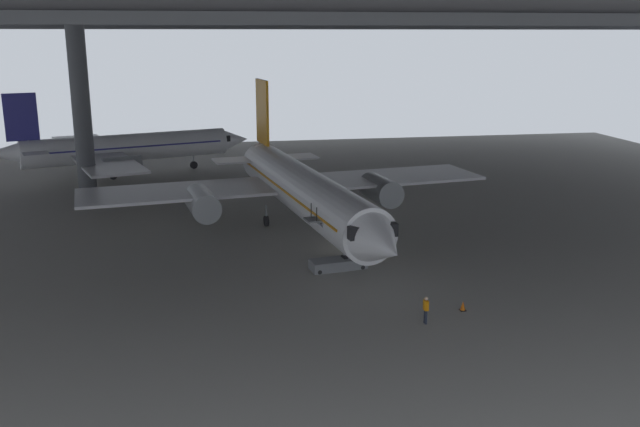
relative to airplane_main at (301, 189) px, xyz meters
name	(u,v)px	position (x,y,z in m)	size (l,w,h in m)	color
ground_plane	(333,248)	(1.59, -5.41, -3.47)	(110.00, 110.00, 0.00)	gray
hangar_structure	(303,13)	(1.51, 8.35, 14.12)	(121.00, 99.00, 18.23)	#4C4F54
airplane_main	(301,189)	(0.00, 0.00, 0.00)	(35.95, 36.91, 11.55)	white
boarding_stairs	(337,259)	(0.91, -10.21, -2.73)	(4.38, 2.05, 4.67)	slate
crew_worker_near_nose	(426,308)	(3.92, -20.32, -2.55)	(0.24, 0.55, 1.61)	#232838
crew_worker_by_stairs	(358,241)	(3.09, -7.21, -2.46)	(0.46, 0.39, 1.75)	#232838
airplane_distant	(122,148)	(-16.68, 26.64, -0.34)	(29.62, 29.29, 9.74)	white
traffic_cone_orange	(463,306)	(6.71, -18.88, -3.17)	(0.36, 0.36, 0.60)	black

